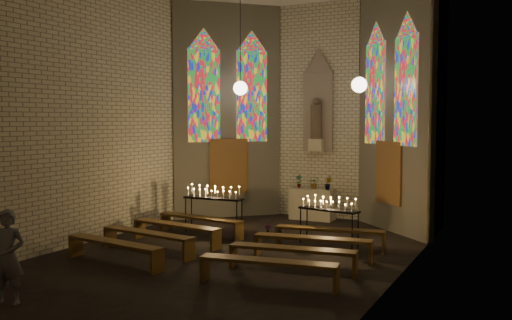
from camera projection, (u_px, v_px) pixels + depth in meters
The scene contains 18 objects.
floor at pixel (230, 255), 13.53m from camera, with size 12.00×12.00×0.00m, color black.
room at pixel (287, 102), 16.28m from camera, with size 8.22×12.43×7.00m.
altar at pixel (312, 204), 18.36m from camera, with size 1.40×0.60×1.00m, color beige.
flower_vase_left at pixel (299, 181), 18.59m from camera, with size 0.22×0.15×0.43m, color #4C723F.
flower_vase_center at pixel (314, 183), 18.31m from camera, with size 0.34×0.29×0.38m, color #4C723F.
flower_vase_right at pixel (328, 184), 18.03m from camera, with size 0.22×0.18×0.40m, color #4C723F.
aisle_flower_pot at pixel (268, 231), 15.51m from camera, with size 0.20×0.20×0.36m, color #4C723F.
votive_stand_left at pixel (213, 195), 16.10m from camera, with size 1.76×0.48×1.28m.
votive_stand_right at pixel (329, 206), 14.47m from camera, with size 1.66×0.71×1.19m.
pew_left_0 at pixel (200, 220), 15.86m from camera, with size 2.75×0.77×0.52m.
pew_right_0 at pixel (330, 232), 14.18m from camera, with size 2.75×0.77×0.52m.
pew_left_1 at pixel (176, 227), 14.79m from camera, with size 2.75×0.77×0.52m.
pew_right_1 at pixel (313, 241), 13.11m from camera, with size 2.75×0.77×0.52m.
pew_left_2 at pixel (147, 236), 13.72m from camera, with size 2.75×0.77×0.52m.
pew_right_2 at pixel (292, 252), 12.04m from camera, with size 2.75×0.77×0.52m.
pew_left_3 at pixel (114, 245), 12.65m from camera, with size 2.75×0.77×0.52m.
pew_right_3 at pixel (268, 265), 10.97m from camera, with size 2.75×0.77×0.52m.
visitor at pixel (8, 257), 9.91m from camera, with size 0.61×0.40×1.66m, color #555560.
Camera 1 is at (6.50, -11.67, 3.20)m, focal length 40.00 mm.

